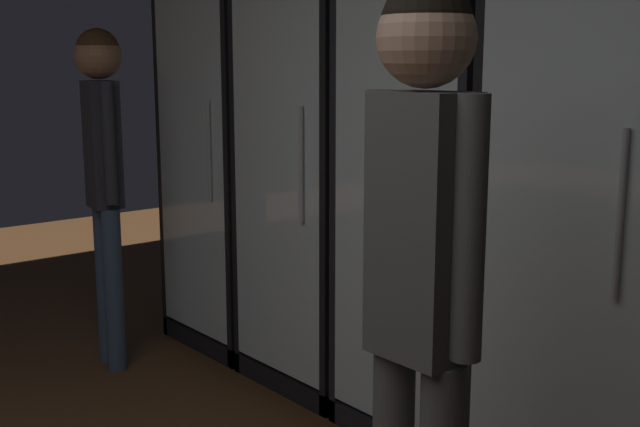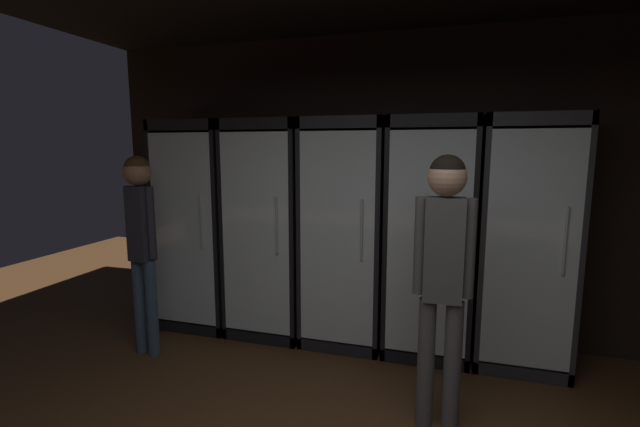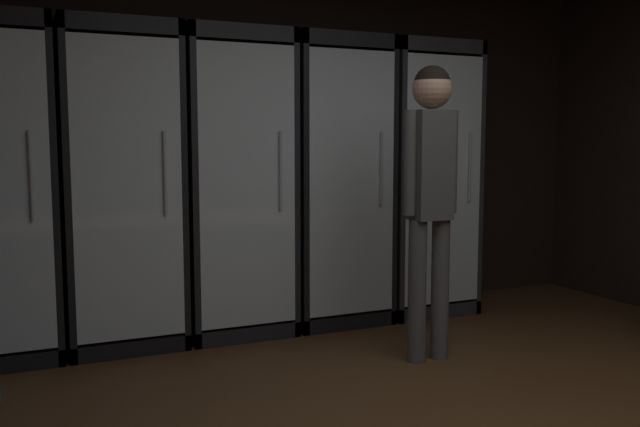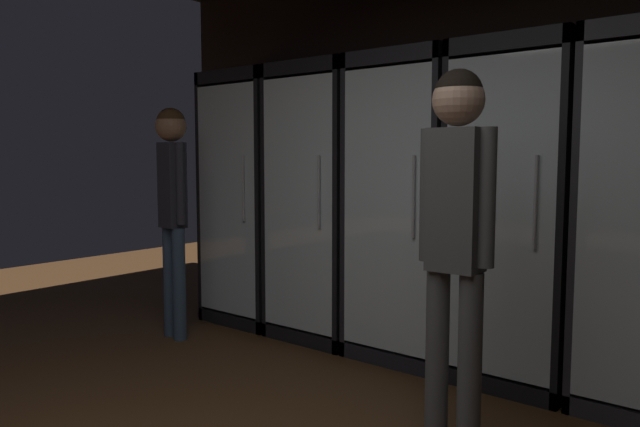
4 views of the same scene
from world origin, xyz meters
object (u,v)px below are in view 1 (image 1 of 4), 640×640
cooler_left (335,296)px  cooler_far_left (261,297)px  cooler_center (409,296)px  cooler_right (484,298)px  shopper_far (482,282)px  wine_crate_floor (392,443)px  shopper_near (261,285)px

cooler_left → cooler_far_left: bearing=-180.0°
cooler_center → cooler_right: bearing=-0.1°
cooler_right → shopper_far: bearing=-110.0°
cooler_far_left → shopper_far: (1.85, -0.78, 0.16)m
cooler_left → wine_crate_floor: 1.76m
shopper_near → shopper_far: shopper_near is taller
cooler_right → shopper_near: bearing=-154.1°
cooler_left → cooler_center: bearing=0.1°
shopper_near → cooler_far_left: bearing=99.4°
cooler_center → cooler_right: (0.71, -0.00, -0.01)m
cooler_far_left → cooler_right: size_ratio=1.00×
cooler_left → shopper_near: cooler_left is taller
cooler_right → cooler_center: bearing=179.9°
shopper_far → wine_crate_floor: bearing=-137.7°
cooler_center → wine_crate_floor: 1.76m
cooler_left → cooler_center: size_ratio=1.00×
cooler_far_left → wine_crate_floor: cooler_far_left is taller
wine_crate_floor → cooler_left: bearing=104.0°
shopper_near → wine_crate_floor: (0.92, -0.52, -1.01)m
cooler_left → wine_crate_floor: cooler_left is taller
shopper_far → cooler_far_left: bearing=157.1°
cooler_center → cooler_right: same height
cooler_left → shopper_far: 1.39m
cooler_far_left → cooler_right: (2.13, 0.00, -0.01)m
cooler_center → cooler_far_left: bearing=-179.9°
cooler_center → wine_crate_floor: bearing=-103.0°
cooler_center → shopper_far: cooler_center is taller
cooler_center → wine_crate_floor: (-0.34, -1.48, -0.88)m
cooler_far_left → wine_crate_floor: (1.08, -1.48, -0.87)m
cooler_far_left → cooler_left: same height
cooler_center → cooler_left: bearing=-179.9°
cooler_far_left → shopper_near: bearing=-80.6°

